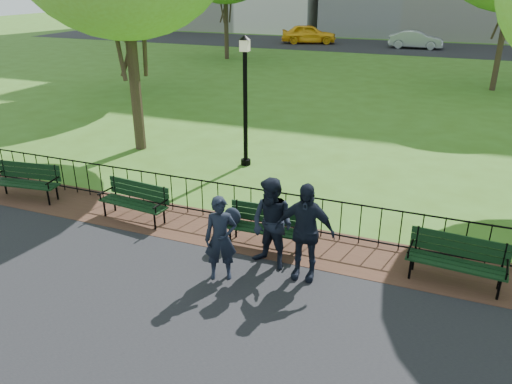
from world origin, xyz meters
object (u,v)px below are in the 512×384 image
at_px(park_bench_main, 253,220).
at_px(lamppost, 245,97).
at_px(park_bench_left_a, 135,197).
at_px(person_right, 305,231).
at_px(taxi, 309,34).
at_px(sedan_silver, 416,40).
at_px(person_mid, 272,224).
at_px(park_bench_left_b, 27,178).
at_px(park_bench_right_a, 458,255).
at_px(person_left, 221,239).

relative_size(park_bench_main, lamppost, 0.46).
xyz_separation_m(park_bench_left_a, person_right, (4.21, -0.91, 0.40)).
bearing_deg(lamppost, taxi, 102.61).
relative_size(person_right, sedan_silver, 0.45).
height_order(park_bench_main, lamppost, lamppost).
distance_m(lamppost, person_mid, 5.78).
bearing_deg(park_bench_left_a, park_bench_left_b, -174.07).
relative_size(park_bench_left_a, lamppost, 0.46).
distance_m(park_bench_main, sedan_silver, 33.53).
distance_m(park_bench_main, park_bench_left_a, 2.90).
bearing_deg(person_mid, taxi, 122.01).
bearing_deg(park_bench_right_a, person_mid, -163.00).
relative_size(park_bench_main, person_left, 1.06).
distance_m(lamppost, sedan_silver, 29.26).
bearing_deg(park_bench_right_a, lamppost, 148.23).
bearing_deg(person_left, park_bench_main, 63.18).
xyz_separation_m(park_bench_left_b, person_mid, (6.70, -0.78, 0.34)).
bearing_deg(lamppost, park_bench_main, -65.60).
height_order(park_bench_left_a, person_mid, person_mid).
bearing_deg(park_bench_left_a, person_right, -6.50).
bearing_deg(person_mid, sedan_silver, 107.91).
height_order(park_bench_left_a, park_bench_left_b, park_bench_left_b).
bearing_deg(taxi, lamppost, 175.16).
height_order(park_bench_right_a, person_right, person_right).
bearing_deg(person_mid, person_left, -118.99).
bearing_deg(park_bench_main, person_mid, -47.25).
xyz_separation_m(park_bench_left_a, person_mid, (3.55, -0.80, 0.36)).
relative_size(park_bench_left_b, sedan_silver, 0.43).
height_order(lamppost, person_left, lamppost).
bearing_deg(person_left, sedan_silver, 65.50).
distance_m(person_left, person_mid, 1.00).
relative_size(park_bench_left_a, sedan_silver, 0.42).
relative_size(park_bench_right_a, person_mid, 0.98).
distance_m(park_bench_left_a, lamppost, 4.57).
height_order(person_left, sedan_silver, person_left).
relative_size(person_left, sedan_silver, 0.39).
bearing_deg(person_mid, park_bench_left_b, -169.66).
bearing_deg(person_right, park_bench_main, 146.69).
distance_m(park_bench_left_b, sedan_silver, 33.97).
xyz_separation_m(person_left, person_mid, (0.72, 0.69, 0.09)).
bearing_deg(lamppost, person_mid, -62.31).
bearing_deg(park_bench_right_a, park_bench_left_b, -175.90).
bearing_deg(sedan_silver, park_bench_left_a, 173.62).
xyz_separation_m(person_right, taxi, (-9.84, 34.41, -0.15)).
distance_m(lamppost, person_right, 6.20).
distance_m(park_bench_left_b, person_right, 7.42).
bearing_deg(lamppost, person_left, -71.46).
relative_size(person_left, person_right, 0.86).
relative_size(park_bench_left_a, park_bench_right_a, 0.98).
bearing_deg(park_bench_main, lamppost, 112.27).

